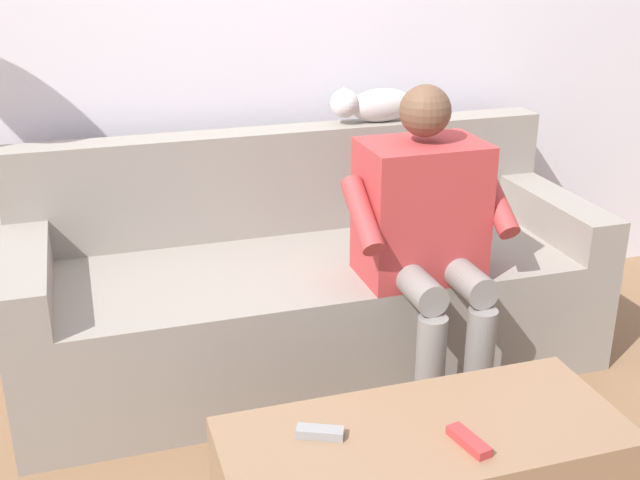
% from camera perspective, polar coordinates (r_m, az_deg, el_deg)
% --- Properties ---
extents(ground_plane, '(8.00, 8.00, 0.00)m').
position_cam_1_polar(ground_plane, '(2.69, 3.74, -15.65)').
color(ground_plane, '#846042').
extents(couch, '(2.20, 0.82, 0.88)m').
position_cam_1_polar(couch, '(3.12, -0.84, -3.55)').
color(couch, gray).
rests_on(couch, ground).
extents(person_solo_seated, '(0.57, 0.53, 1.14)m').
position_cam_1_polar(person_solo_seated, '(2.78, 7.62, 0.93)').
color(person_solo_seated, '#B23838').
rests_on(person_solo_seated, ground).
extents(cat_on_backrest, '(0.50, 0.12, 0.15)m').
position_cam_1_polar(cat_on_backrest, '(3.28, 3.79, 9.68)').
color(cat_on_backrest, silver).
rests_on(cat_on_backrest, couch).
extents(remote_gray, '(0.13, 0.09, 0.03)m').
position_cam_1_polar(remote_gray, '(2.14, -0.00, -13.64)').
color(remote_gray, gray).
rests_on(remote_gray, coffee_table).
extents(remote_red, '(0.07, 0.14, 0.03)m').
position_cam_1_polar(remote_red, '(2.15, 10.63, -13.99)').
color(remote_red, '#B73333').
rests_on(remote_red, coffee_table).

